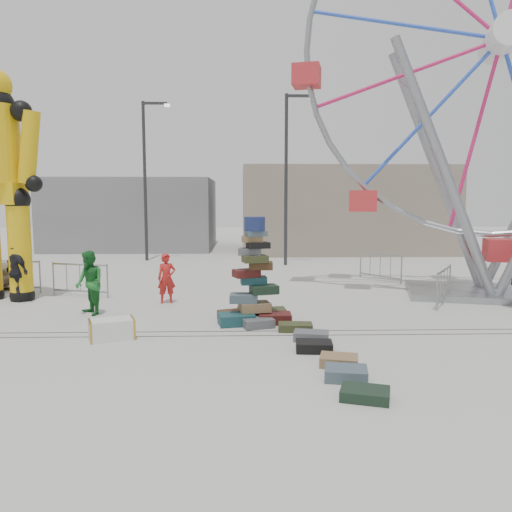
{
  "coord_description": "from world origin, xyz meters",
  "views": [
    {
      "loc": [
        0.91,
        -10.69,
        3.17
      ],
      "look_at": [
        1.28,
        2.32,
        1.67
      ],
      "focal_mm": 35.0,
      "sensor_mm": 36.0,
      "label": 1
    }
  ],
  "objects_px": {
    "barricade_dummy_b": "(14,276)",
    "barricade_dummy_c": "(80,280)",
    "barricade_wheel_back": "(380,267)",
    "pedestrian_red": "(167,278)",
    "crash_test_dummy": "(0,177)",
    "steamer_trunk": "(112,329)",
    "ferris_wheel": "(500,74)",
    "lamp_post_left": "(147,173)",
    "pedestrian_black": "(17,272)",
    "lamp_post_right": "(288,171)",
    "pedestrian_green": "(89,283)",
    "suitcase_tower": "(254,293)",
    "barricade_wheel_front": "(444,286)"
  },
  "relations": [
    {
      "from": "barricade_dummy_b",
      "to": "barricade_dummy_c",
      "type": "relative_size",
      "value": 1.0
    },
    {
      "from": "barricade_wheel_back",
      "to": "pedestrian_red",
      "type": "distance_m",
      "value": 8.62
    },
    {
      "from": "crash_test_dummy",
      "to": "barricade_dummy_b",
      "type": "distance_m",
      "value": 3.59
    },
    {
      "from": "crash_test_dummy",
      "to": "steamer_trunk",
      "type": "distance_m",
      "value": 7.34
    },
    {
      "from": "crash_test_dummy",
      "to": "ferris_wheel",
      "type": "distance_m",
      "value": 15.82
    },
    {
      "from": "barricade_wheel_back",
      "to": "lamp_post_left",
      "type": "bearing_deg",
      "value": -158.09
    },
    {
      "from": "pedestrian_black",
      "to": "pedestrian_red",
      "type": "bearing_deg",
      "value": -145.86
    },
    {
      "from": "crash_test_dummy",
      "to": "pedestrian_black",
      "type": "distance_m",
      "value": 2.95
    },
    {
      "from": "crash_test_dummy",
      "to": "lamp_post_left",
      "type": "bearing_deg",
      "value": 86.94
    },
    {
      "from": "lamp_post_right",
      "to": "barricade_dummy_c",
      "type": "distance_m",
      "value": 11.31
    },
    {
      "from": "barricade_dummy_b",
      "to": "pedestrian_green",
      "type": "height_order",
      "value": "pedestrian_green"
    },
    {
      "from": "steamer_trunk",
      "to": "pedestrian_black",
      "type": "relative_size",
      "value": 0.52
    },
    {
      "from": "suitcase_tower",
      "to": "ferris_wheel",
      "type": "height_order",
      "value": "ferris_wheel"
    },
    {
      "from": "ferris_wheel",
      "to": "pedestrian_red",
      "type": "relative_size",
      "value": 9.41
    },
    {
      "from": "pedestrian_red",
      "to": "suitcase_tower",
      "type": "bearing_deg",
      "value": -61.01
    },
    {
      "from": "crash_test_dummy",
      "to": "barricade_wheel_back",
      "type": "relative_size",
      "value": 3.64
    },
    {
      "from": "lamp_post_left",
      "to": "crash_test_dummy",
      "type": "height_order",
      "value": "lamp_post_left"
    },
    {
      "from": "barricade_wheel_front",
      "to": "pedestrian_green",
      "type": "bearing_deg",
      "value": 128.21
    },
    {
      "from": "pedestrian_green",
      "to": "lamp_post_right",
      "type": "bearing_deg",
      "value": 109.18
    },
    {
      "from": "steamer_trunk",
      "to": "pedestrian_red",
      "type": "relative_size",
      "value": 0.64
    },
    {
      "from": "ferris_wheel",
      "to": "barricade_wheel_back",
      "type": "relative_size",
      "value": 7.15
    },
    {
      "from": "barricade_wheel_back",
      "to": "ferris_wheel",
      "type": "bearing_deg",
      "value": 6.08
    },
    {
      "from": "crash_test_dummy",
      "to": "pedestrian_green",
      "type": "relative_size",
      "value": 4.12
    },
    {
      "from": "lamp_post_left",
      "to": "barricade_wheel_front",
      "type": "distance_m",
      "value": 16.03
    },
    {
      "from": "lamp_post_left",
      "to": "barricade_dummy_c",
      "type": "distance_m",
      "value": 10.34
    },
    {
      "from": "pedestrian_black",
      "to": "ferris_wheel",
      "type": "bearing_deg",
      "value": -139.94
    },
    {
      "from": "suitcase_tower",
      "to": "barricade_wheel_back",
      "type": "height_order",
      "value": "suitcase_tower"
    },
    {
      "from": "pedestrian_green",
      "to": "pedestrian_black",
      "type": "xyz_separation_m",
      "value": [
        -2.75,
        1.82,
        0.06
      ]
    },
    {
      "from": "barricade_dummy_c",
      "to": "barricade_wheel_back",
      "type": "distance_m",
      "value": 11.0
    },
    {
      "from": "barricade_wheel_back",
      "to": "pedestrian_red",
      "type": "bearing_deg",
      "value": -97.43
    },
    {
      "from": "ferris_wheel",
      "to": "crash_test_dummy",
      "type": "bearing_deg",
      "value": -164.77
    },
    {
      "from": "barricade_dummy_c",
      "to": "barricade_wheel_back",
      "type": "height_order",
      "value": "same"
    },
    {
      "from": "barricade_dummy_c",
      "to": "pedestrian_green",
      "type": "xyz_separation_m",
      "value": [
        1.1,
        -2.59,
        0.33
      ]
    },
    {
      "from": "ferris_wheel",
      "to": "barricade_dummy_c",
      "type": "bearing_deg",
      "value": -166.64
    },
    {
      "from": "lamp_post_right",
      "to": "pedestrian_black",
      "type": "distance_m",
      "value": 12.83
    },
    {
      "from": "lamp_post_right",
      "to": "pedestrian_black",
      "type": "bearing_deg",
      "value": -137.58
    },
    {
      "from": "steamer_trunk",
      "to": "pedestrian_black",
      "type": "bearing_deg",
      "value": 112.36
    },
    {
      "from": "lamp_post_right",
      "to": "barricade_dummy_b",
      "type": "bearing_deg",
      "value": -146.52
    },
    {
      "from": "lamp_post_right",
      "to": "crash_test_dummy",
      "type": "bearing_deg",
      "value": -140.16
    },
    {
      "from": "pedestrian_red",
      "to": "pedestrian_green",
      "type": "relative_size",
      "value": 0.86
    },
    {
      "from": "barricade_dummy_c",
      "to": "barricade_wheel_front",
      "type": "relative_size",
      "value": 1.0
    },
    {
      "from": "pedestrian_green",
      "to": "pedestrian_black",
      "type": "bearing_deg",
      "value": -162.28
    },
    {
      "from": "barricade_wheel_back",
      "to": "pedestrian_red",
      "type": "xyz_separation_m",
      "value": [
        -7.65,
        -3.96,
        0.21
      ]
    },
    {
      "from": "crash_test_dummy",
      "to": "ferris_wheel",
      "type": "bearing_deg",
      "value": 12.17
    },
    {
      "from": "ferris_wheel",
      "to": "pedestrian_black",
      "type": "bearing_deg",
      "value": -163.56
    },
    {
      "from": "pedestrian_black",
      "to": "barricade_dummy_b",
      "type": "bearing_deg",
      "value": -24.69
    },
    {
      "from": "crash_test_dummy",
      "to": "pedestrian_red",
      "type": "bearing_deg",
      "value": 4.39
    },
    {
      "from": "pedestrian_green",
      "to": "barricade_dummy_c",
      "type": "bearing_deg",
      "value": 164.11
    },
    {
      "from": "barricade_dummy_c",
      "to": "pedestrian_black",
      "type": "distance_m",
      "value": 1.87
    },
    {
      "from": "lamp_post_right",
      "to": "ferris_wheel",
      "type": "distance_m",
      "value": 10.12
    }
  ]
}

